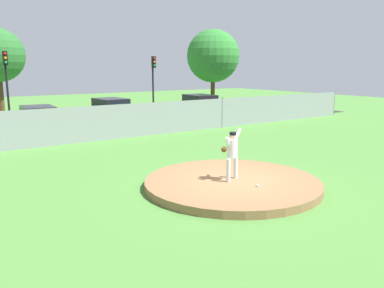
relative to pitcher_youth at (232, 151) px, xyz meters
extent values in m
plane|color=#4C8438|center=(0.05, 6.03, -1.19)|extent=(80.00, 80.00, 0.00)
cube|color=#2B2B2D|center=(0.05, 14.53, -1.19)|extent=(44.00, 7.00, 0.01)
cylinder|color=olive|center=(0.05, 0.03, -1.07)|extent=(5.59, 5.59, 0.24)
cylinder|color=silver|center=(-0.22, -0.10, -0.58)|extent=(0.13, 0.13, 0.74)
cylinder|color=silver|center=(0.24, 0.10, -0.58)|extent=(0.13, 0.13, 0.74)
cylinder|color=silver|center=(0.01, 0.00, 0.09)|extent=(0.32, 0.32, 0.59)
cylinder|color=silver|center=(0.19, 0.00, 0.47)|extent=(0.45, 0.26, 0.41)
cylinder|color=silver|center=(-0.17, 0.00, 0.24)|extent=(0.29, 0.19, 0.46)
ellipsoid|color=#4C2D14|center=(-0.29, 0.05, 0.07)|extent=(0.20, 0.12, 0.18)
sphere|color=tan|center=(0.01, 0.00, 0.48)|extent=(0.20, 0.20, 0.20)
cylinder|color=black|center=(0.01, 0.00, 0.55)|extent=(0.21, 0.21, 0.09)
sphere|color=white|center=(0.19, -0.96, -0.91)|extent=(0.07, 0.07, 0.07)
cube|color=gray|center=(0.05, 10.03, -0.27)|extent=(37.89, 0.03, 1.84)
cylinder|color=slate|center=(7.63, 10.03, -0.22)|extent=(0.07, 0.07, 1.94)
cylinder|color=slate|center=(18.99, 10.03, -0.22)|extent=(0.07, 0.07, 1.94)
cube|color=#146066|center=(2.23, 14.91, -0.50)|extent=(2.06, 4.29, 0.75)
cube|color=black|center=(2.23, 14.91, 0.23)|extent=(1.81, 2.40, 0.70)
cylinder|color=black|center=(2.15, 16.21, -0.87)|extent=(1.92, 0.74, 0.64)
cylinder|color=black|center=(2.30, 13.61, -0.87)|extent=(1.92, 0.74, 0.64)
cube|color=#A81919|center=(8.88, 14.20, -0.48)|extent=(2.09, 4.51, 0.78)
cube|color=black|center=(8.88, 14.20, 0.25)|extent=(1.82, 2.53, 0.69)
cylinder|color=black|center=(8.97, 15.57, -0.87)|extent=(1.90, 0.76, 0.64)
cylinder|color=black|center=(8.79, 12.84, -0.87)|extent=(1.90, 0.76, 0.64)
cube|color=maroon|center=(-2.55, 14.04, -0.53)|extent=(2.08, 4.38, 0.69)
cube|color=black|center=(-2.55, 14.04, 0.11)|extent=(1.81, 2.45, 0.58)
cylinder|color=black|center=(-2.46, 15.36, -0.87)|extent=(1.90, 0.76, 0.64)
cylinder|color=black|center=(-2.63, 12.72, -0.87)|extent=(1.90, 0.76, 0.64)
cone|color=orange|center=(6.34, 15.75, -0.91)|extent=(0.32, 0.32, 0.55)
cube|color=black|center=(6.34, 15.75, -1.17)|extent=(0.40, 0.40, 0.03)
cylinder|color=black|center=(-3.20, 19.19, 1.21)|extent=(0.14, 0.14, 4.79)
cube|color=black|center=(-3.20, 19.01, 3.15)|extent=(0.28, 0.24, 0.90)
sphere|color=red|center=(-3.20, 18.89, 3.42)|extent=(0.18, 0.18, 0.18)
sphere|color=orange|center=(-3.20, 18.89, 3.15)|extent=(0.18, 0.18, 0.18)
sphere|color=green|center=(-3.20, 18.89, 2.88)|extent=(0.18, 0.18, 0.18)
cylinder|color=black|center=(7.53, 18.82, 1.12)|extent=(0.14, 0.14, 4.62)
cube|color=black|center=(7.53, 18.64, 2.98)|extent=(0.28, 0.24, 0.90)
sphere|color=red|center=(7.53, 18.52, 3.25)|extent=(0.18, 0.18, 0.18)
sphere|color=orange|center=(7.53, 18.52, 2.98)|extent=(0.18, 0.18, 0.18)
sphere|color=green|center=(7.53, 18.52, 2.71)|extent=(0.18, 0.18, 0.18)
cylinder|color=#4C331E|center=(-2.84, 24.73, 0.42)|extent=(0.45, 0.45, 3.23)
cylinder|color=#4C331E|center=(15.60, 21.45, 0.34)|extent=(0.42, 0.42, 3.06)
sphere|color=#2F7E30|center=(15.60, 21.45, 3.64)|extent=(5.06, 5.06, 5.06)
camera|label=1|loc=(-7.76, -9.12, 2.57)|focal=36.45mm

